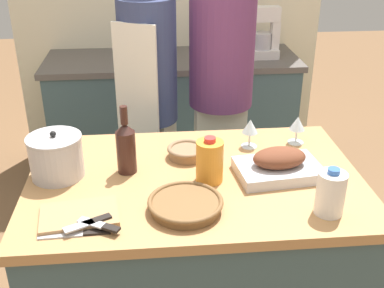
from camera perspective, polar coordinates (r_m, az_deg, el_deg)
name	(u,v)px	position (r m, az deg, el deg)	size (l,w,h in m)	color
kitchen_island	(195,266)	(2.15, 0.32, -14.27)	(1.30, 0.85, 0.90)	#3D565B
back_counter	(173,117)	(3.55, -2.25, 3.20)	(1.76, 0.60, 0.90)	#3D565B
roasting_pan	(279,165)	(1.90, 10.24, -2.48)	(0.35, 0.25, 0.12)	#BCBCC1
wicker_basket	(185,204)	(1.68, -0.78, -7.16)	(0.26, 0.26, 0.04)	brown
cutting_board	(79,215)	(1.69, -13.22, -8.21)	(0.28, 0.20, 0.02)	#AD7F51
stock_pot	(56,156)	(1.92, -15.81, -1.43)	(0.21, 0.21, 0.19)	#B7B7BC
mixing_bowl	(186,151)	(2.01, -0.66, -0.89)	(0.16, 0.16, 0.05)	#846647
juice_jug	(210,161)	(1.82, 2.10, -2.03)	(0.10, 0.10, 0.18)	orange
milk_jug	(331,193)	(1.70, 16.10, -5.59)	(0.10, 0.10, 0.17)	white
wine_bottle_green	(126,147)	(1.89, -7.83, -0.31)	(0.08, 0.08, 0.28)	#381E19
wine_glass_left	(297,125)	(2.16, 12.38, 2.27)	(0.07, 0.07, 0.13)	silver
wine_glass_right	(250,128)	(2.09, 6.90, 1.95)	(0.07, 0.07, 0.13)	silver
knife_chef	(77,234)	(1.62, -13.44, -10.29)	(0.23, 0.04, 0.01)	#B7B7BC
knife_paring	(89,223)	(1.63, -12.06, -9.10)	(0.16, 0.10, 0.01)	#B7B7BC
knife_bread	(100,225)	(1.61, -10.82, -9.43)	(0.15, 0.10, 0.01)	#B7B7BC
stand_mixer	(266,37)	(3.40, 8.74, 12.45)	(0.18, 0.14, 0.35)	silver
condiment_bottle_tall	(167,44)	(3.45, -2.99, 11.72)	(0.05, 0.05, 0.17)	#234C28
condiment_bottle_short	(212,43)	(3.48, 2.42, 11.83)	(0.05, 0.05, 0.16)	#332D28
person_cook_aproned	(149,98)	(2.63, -5.10, 5.49)	(0.33, 0.34, 1.63)	beige
person_cook_guest	(221,81)	(2.67, 3.45, 7.43)	(0.35, 0.35, 1.77)	beige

